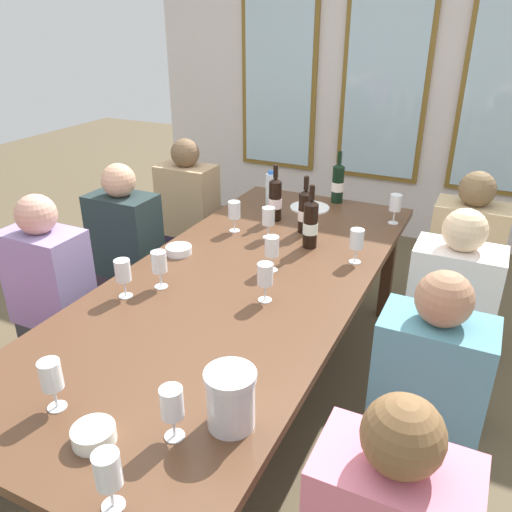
# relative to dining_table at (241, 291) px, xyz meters

# --- Properties ---
(ground_plane) EXTENTS (12.00, 12.00, 0.00)m
(ground_plane) POSITION_rel_dining_table_xyz_m (0.00, 0.00, -0.68)
(ground_plane) COLOR brown
(back_wall_with_windows) EXTENTS (4.29, 0.10, 2.90)m
(back_wall_with_windows) POSITION_rel_dining_table_xyz_m (0.00, 2.65, 0.77)
(back_wall_with_windows) COLOR silver
(back_wall_with_windows) RESTS_ON ground
(dining_table) EXTENTS (1.09, 2.59, 0.74)m
(dining_table) POSITION_rel_dining_table_xyz_m (0.00, 0.00, 0.00)
(dining_table) COLOR brown
(dining_table) RESTS_ON ground
(white_plate_0) EXTENTS (0.25, 0.25, 0.01)m
(white_plate_0) POSITION_rel_dining_table_xyz_m (-0.04, 1.03, 0.07)
(white_plate_0) COLOR white
(white_plate_0) RESTS_ON dining_table
(metal_pitcher) EXTENTS (0.16, 0.16, 0.19)m
(metal_pitcher) POSITION_rel_dining_table_xyz_m (0.40, -0.83, 0.16)
(metal_pitcher) COLOR silver
(metal_pitcher) RESTS_ON dining_table
(wine_bottle_0) EXTENTS (0.08, 0.08, 0.32)m
(wine_bottle_0) POSITION_rel_dining_table_xyz_m (0.06, 0.66, 0.18)
(wine_bottle_0) COLOR black
(wine_bottle_0) RESTS_ON dining_table
(wine_bottle_1) EXTENTS (0.08, 0.08, 0.33)m
(wine_bottle_1) POSITION_rel_dining_table_xyz_m (0.07, 1.22, 0.19)
(wine_bottle_1) COLOR black
(wine_bottle_1) RESTS_ON dining_table
(wine_bottle_2) EXTENTS (0.08, 0.08, 0.33)m
(wine_bottle_2) POSITION_rel_dining_table_xyz_m (-0.16, 0.76, 0.19)
(wine_bottle_2) COLOR black
(wine_bottle_2) RESTS_ON dining_table
(wine_bottle_3) EXTENTS (0.08, 0.08, 0.33)m
(wine_bottle_3) POSITION_rel_dining_table_xyz_m (0.16, 0.48, 0.19)
(wine_bottle_3) COLOR black
(wine_bottle_3) RESTS_ON dining_table
(tasting_bowl_0) EXTENTS (0.13, 0.13, 0.05)m
(tasting_bowl_0) POSITION_rel_dining_table_xyz_m (0.07, -1.06, 0.08)
(tasting_bowl_0) COLOR white
(tasting_bowl_0) RESTS_ON dining_table
(tasting_bowl_1) EXTENTS (0.13, 0.13, 0.04)m
(tasting_bowl_1) POSITION_rel_dining_table_xyz_m (-0.41, 0.11, 0.08)
(tasting_bowl_1) COLOR white
(tasting_bowl_1) RESTS_ON dining_table
(water_bottle) EXTENTS (0.06, 0.06, 0.24)m
(water_bottle) POSITION_rel_dining_table_xyz_m (-0.27, 0.93, 0.17)
(water_bottle) COLOR white
(water_bottle) RESTS_ON dining_table
(wine_glass_0) EXTENTS (0.07, 0.07, 0.17)m
(wine_glass_0) POSITION_rel_dining_table_xyz_m (-0.09, 0.50, 0.18)
(wine_glass_0) COLOR white
(wine_glass_0) RESTS_ON dining_table
(wine_glass_1) EXTENTS (0.07, 0.07, 0.17)m
(wine_glass_1) POSITION_rel_dining_table_xyz_m (-0.30, 0.50, 0.18)
(wine_glass_1) COLOR white
(wine_glass_1) RESTS_ON dining_table
(wine_glass_2) EXTENTS (0.07, 0.07, 0.17)m
(wine_glass_2) POSITION_rel_dining_table_xyz_m (0.48, 1.01, 0.18)
(wine_glass_2) COLOR white
(wine_glass_2) RESTS_ON dining_table
(wine_glass_3) EXTENTS (0.07, 0.07, 0.17)m
(wine_glass_3) POSITION_rel_dining_table_xyz_m (-0.38, -0.35, 0.18)
(wine_glass_3) COLOR white
(wine_glass_3) RESTS_ON dining_table
(wine_glass_4) EXTENTS (0.07, 0.07, 0.17)m
(wine_glass_4) POSITION_rel_dining_table_xyz_m (-0.29, -0.22, 0.18)
(wine_glass_4) COLOR white
(wine_glass_4) RESTS_ON dining_table
(wine_glass_5) EXTENTS (0.07, 0.07, 0.17)m
(wine_glass_5) POSITION_rel_dining_table_xyz_m (-0.13, -1.01, 0.18)
(wine_glass_5) COLOR white
(wine_glass_5) RESTS_ON dining_table
(wine_glass_6) EXTENTS (0.07, 0.07, 0.17)m
(wine_glass_6) POSITION_rel_dining_table_xyz_m (0.27, -0.95, 0.18)
(wine_glass_6) COLOR white
(wine_glass_6) RESTS_ON dining_table
(wine_glass_7) EXTENTS (0.07, 0.07, 0.17)m
(wine_glass_7) POSITION_rel_dining_table_xyz_m (0.42, 0.41, 0.18)
(wine_glass_7) COLOR white
(wine_glass_7) RESTS_ON dining_table
(wine_glass_8) EXTENTS (0.07, 0.07, 0.17)m
(wine_glass_8) POSITION_rel_dining_table_xyz_m (0.18, -0.12, 0.18)
(wine_glass_8) COLOR white
(wine_glass_8) RESTS_ON dining_table
(wine_glass_9) EXTENTS (0.07, 0.07, 0.17)m
(wine_glass_9) POSITION_rel_dining_table_xyz_m (0.09, 0.15, 0.18)
(wine_glass_9) COLOR white
(wine_glass_9) RESTS_ON dining_table
(wine_glass_10) EXTENTS (0.07, 0.07, 0.17)m
(wine_glass_10) POSITION_rel_dining_table_xyz_m (0.27, -1.21, 0.18)
(wine_glass_10) COLOR white
(wine_glass_10) RESTS_ON dining_table
(seated_person_0) EXTENTS (0.38, 0.24, 1.11)m
(seated_person_0) POSITION_rel_dining_table_xyz_m (-0.90, 0.96, -0.15)
(seated_person_0) COLOR #2B2339
(seated_person_0) RESTS_ON ground
(seated_person_1) EXTENTS (0.38, 0.24, 1.11)m
(seated_person_1) POSITION_rel_dining_table_xyz_m (0.90, 0.98, -0.15)
(seated_person_1) COLOR #253631
(seated_person_1) RESTS_ON ground
(seated_person_2) EXTENTS (0.38, 0.24, 1.11)m
(seated_person_2) POSITION_rel_dining_table_xyz_m (-0.90, -0.30, -0.15)
(seated_person_2) COLOR #32383A
(seated_person_2) RESTS_ON ground
(seated_person_3) EXTENTS (0.38, 0.24, 1.11)m
(seated_person_3) POSITION_rel_dining_table_xyz_m (0.90, -0.29, -0.15)
(seated_person_3) COLOR #362539
(seated_person_3) RESTS_ON ground
(seated_person_6) EXTENTS (0.38, 0.24, 1.11)m
(seated_person_6) POSITION_rel_dining_table_xyz_m (-0.90, 0.28, -0.15)
(seated_person_6) COLOR #362735
(seated_person_6) RESTS_ON ground
(seated_person_7) EXTENTS (0.38, 0.24, 1.11)m
(seated_person_7) POSITION_rel_dining_table_xyz_m (0.90, 0.35, -0.15)
(seated_person_7) COLOR #2F3535
(seated_person_7) RESTS_ON ground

